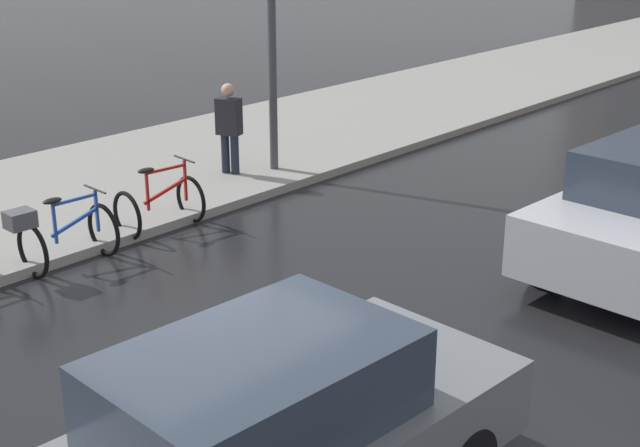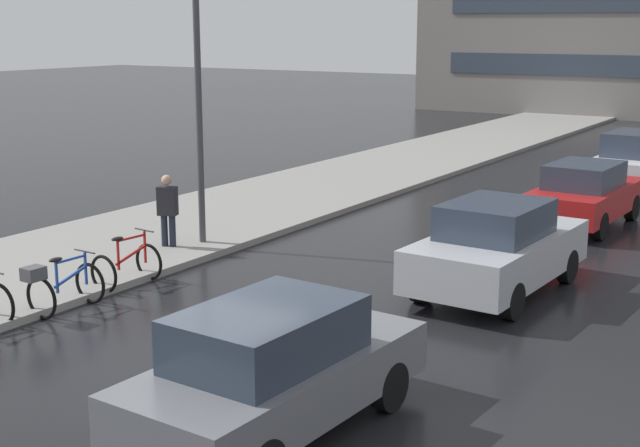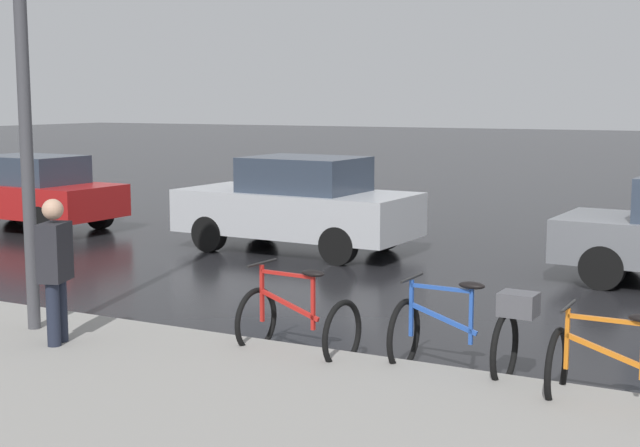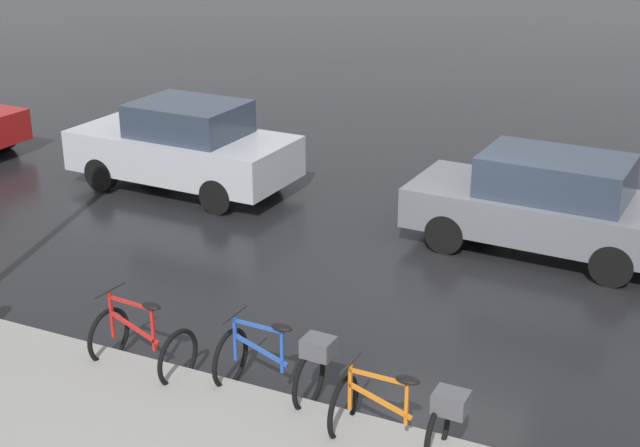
# 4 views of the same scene
# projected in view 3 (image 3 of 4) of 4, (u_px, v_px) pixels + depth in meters

# --- Properties ---
(ground_plane) EXTENTS (140.00, 140.00, 0.00)m
(ground_plane) POSITION_uv_depth(u_px,v_px,m) (619.00, 313.00, 11.33)
(ground_plane) COLOR black
(bicycle_nearest) EXTENTS (0.73, 1.38, 0.93)m
(bicycle_nearest) POSITION_uv_depth(u_px,v_px,m) (638.00, 365.00, 7.49)
(bicycle_nearest) COLOR black
(bicycle_nearest) RESTS_ON ground
(bicycle_second) EXTENTS (0.77, 1.37, 0.98)m
(bicycle_second) POSITION_uv_depth(u_px,v_px,m) (467.00, 330.00, 8.54)
(bicycle_second) COLOR black
(bicycle_second) RESTS_ON ground
(bicycle_third) EXTENTS (0.81, 1.20, 1.00)m
(bicycle_third) POSITION_uv_depth(u_px,v_px,m) (298.00, 323.00, 9.21)
(bicycle_third) COLOR black
(bicycle_third) RESTS_ON ground
(car_silver) EXTENTS (2.07, 4.33, 1.69)m
(car_silver) POSITION_uv_depth(u_px,v_px,m) (298.00, 205.00, 15.86)
(car_silver) COLOR #B2B5BA
(car_silver) RESTS_ON ground
(car_red) EXTENTS (1.92, 4.19, 1.55)m
(car_red) POSITION_uv_depth(u_px,v_px,m) (28.00, 192.00, 18.56)
(car_red) COLOR #AD1919
(car_red) RESTS_ON ground
(pedestrian) EXTENTS (0.46, 0.36, 1.68)m
(pedestrian) POSITION_uv_depth(u_px,v_px,m) (55.00, 269.00, 9.29)
(pedestrian) COLOR #1E2333
(pedestrian) RESTS_ON ground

